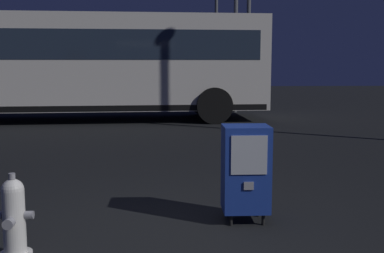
# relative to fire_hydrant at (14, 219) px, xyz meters

# --- Properties ---
(ground_plane) EXTENTS (60.00, 60.00, 0.00)m
(ground_plane) POSITION_rel_fire_hydrant_xyz_m (1.30, 0.54, -0.35)
(ground_plane) COLOR black
(fire_hydrant) EXTENTS (0.33, 0.32, 0.75)m
(fire_hydrant) POSITION_rel_fire_hydrant_xyz_m (0.00, 0.00, 0.00)
(fire_hydrant) COLOR silver
(fire_hydrant) RESTS_ON ground_plane
(newspaper_box_primary) EXTENTS (0.48, 0.42, 1.02)m
(newspaper_box_primary) POSITION_rel_fire_hydrant_xyz_m (2.12, 0.88, 0.22)
(newspaper_box_primary) COLOR black
(newspaper_box_primary) RESTS_ON ground_plane
(bus_near) EXTENTS (10.63, 3.27, 3.00)m
(bus_near) POSITION_rel_fire_hydrant_xyz_m (-1.17, 10.10, 1.36)
(bus_near) COLOR beige
(bus_near) RESTS_ON ground_plane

